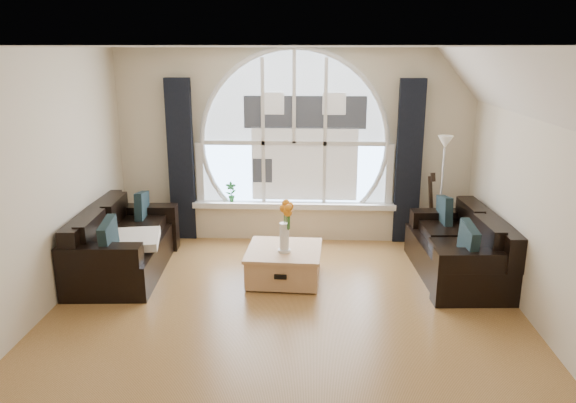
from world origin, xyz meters
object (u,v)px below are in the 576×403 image
(sofa_right, at_px, (458,245))
(vase_flowers, at_px, (284,220))
(guitar, at_px, (429,208))
(coffee_chest, at_px, (284,263))
(floor_lamp, at_px, (441,196))
(potted_plant, at_px, (231,192))
(sofa_left, at_px, (124,241))

(sofa_right, height_order, vase_flowers, vase_flowers)
(guitar, bearing_deg, vase_flowers, -161.77)
(coffee_chest, relative_size, guitar, 0.82)
(floor_lamp, bearing_deg, potted_plant, 170.65)
(vase_flowers, relative_size, floor_lamp, 0.44)
(sofa_right, xyz_separation_m, vase_flowers, (-2.08, -0.29, 0.38))
(sofa_right, relative_size, guitar, 1.66)
(sofa_right, xyz_separation_m, guitar, (-0.13, 1.12, 0.13))
(coffee_chest, xyz_separation_m, guitar, (1.96, 1.33, 0.32))
(sofa_right, bearing_deg, sofa_left, 177.39)
(sofa_right, distance_m, floor_lamp, 0.89)
(coffee_chest, relative_size, potted_plant, 3.02)
(sofa_left, bearing_deg, vase_flowers, -10.35)
(floor_lamp, bearing_deg, coffee_chest, -153.76)
(sofa_left, distance_m, guitar, 4.11)
(coffee_chest, bearing_deg, floor_lamp, 28.92)
(potted_plant, bearing_deg, sofa_left, -130.53)
(sofa_left, relative_size, guitar, 1.72)
(vase_flowers, distance_m, floor_lamp, 2.30)
(vase_flowers, relative_size, guitar, 0.66)
(sofa_left, distance_m, potted_plant, 1.77)
(guitar, xyz_separation_m, potted_plant, (-2.80, 0.15, 0.16))
(potted_plant, bearing_deg, vase_flowers, -61.42)
(sofa_left, relative_size, floor_lamp, 1.14)
(sofa_right, relative_size, vase_flowers, 2.51)
(coffee_chest, distance_m, floor_lamp, 2.34)
(sofa_right, bearing_deg, vase_flowers, -175.41)
(coffee_chest, relative_size, vase_flowers, 1.25)
(potted_plant, bearing_deg, sofa_right, -23.43)
(sofa_left, distance_m, sofa_right, 4.07)
(guitar, relative_size, potted_plant, 3.67)
(guitar, bearing_deg, coffee_chest, -163.55)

